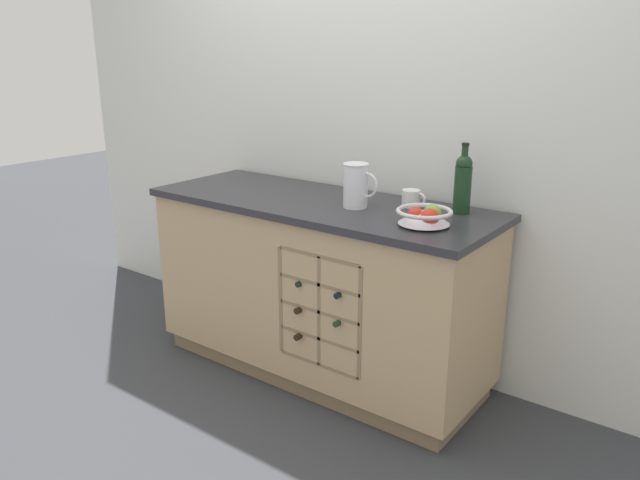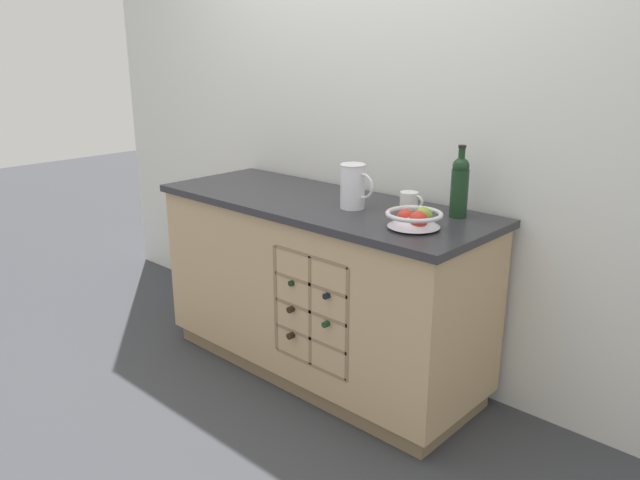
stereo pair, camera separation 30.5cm
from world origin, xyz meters
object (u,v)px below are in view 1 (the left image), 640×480
at_px(white_pitcher, 356,185).
at_px(ceramic_mug, 412,198).
at_px(fruit_bowl, 425,215).
at_px(standing_wine_bottle, 463,182).

bearing_deg(white_pitcher, ceramic_mug, 39.50).
bearing_deg(fruit_bowl, ceramic_mug, 128.42).
relative_size(white_pitcher, standing_wine_bottle, 0.66).
relative_size(fruit_bowl, white_pitcher, 1.14).
xyz_separation_m(fruit_bowl, white_pitcher, (-0.40, 0.08, 0.06)).
height_order(white_pitcher, ceramic_mug, white_pitcher).
bearing_deg(white_pitcher, fruit_bowl, -12.04).
height_order(fruit_bowl, white_pitcher, white_pitcher).
bearing_deg(fruit_bowl, standing_wine_bottle, 82.75).
bearing_deg(standing_wine_bottle, ceramic_mug, -172.62).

